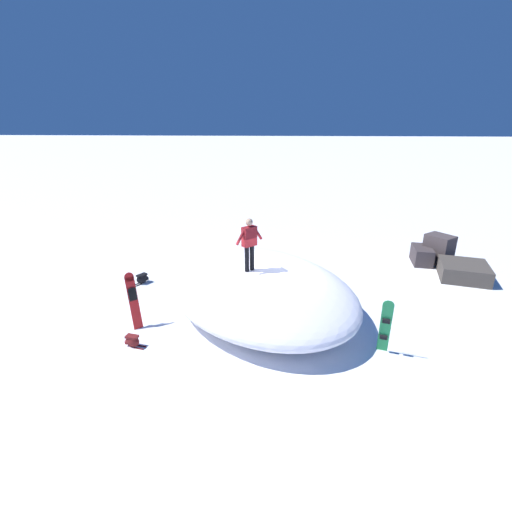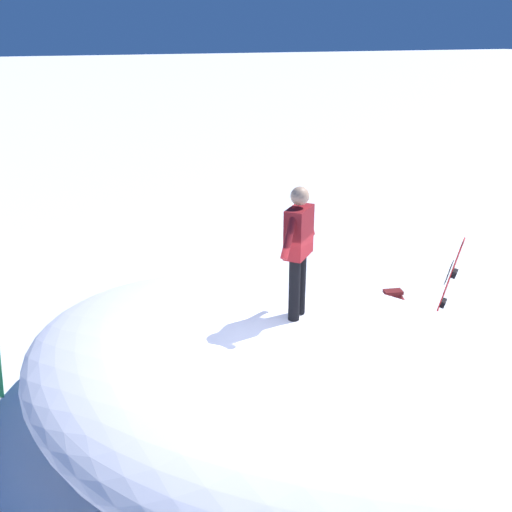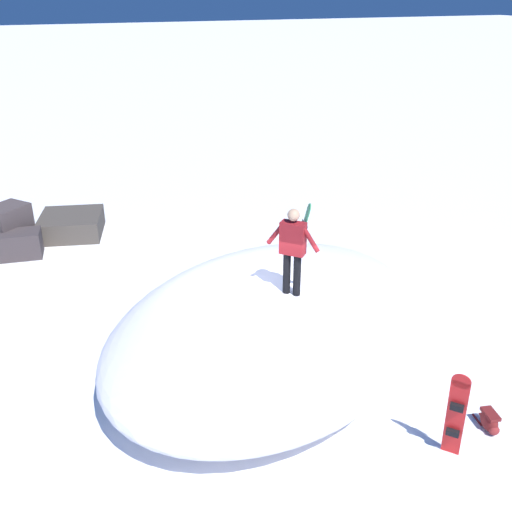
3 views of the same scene
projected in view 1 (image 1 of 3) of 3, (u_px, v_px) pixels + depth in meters
ground at (272, 305)px, 12.39m from camera, size 240.00×240.00×0.00m
snow_mound at (258, 287)px, 11.99m from camera, size 9.20×8.75×1.45m
snowboarder_standing at (249, 241)px, 11.13m from camera, size 0.75×0.79×1.65m
snowboard_primary_upright at (133, 300)px, 10.85m from camera, size 0.45×0.44×1.70m
snowboard_secondary_upright at (385, 326)px, 9.50m from camera, size 0.48×0.38×1.69m
backpack_near at (132, 341)px, 10.09m from camera, size 0.31×0.61×0.34m
backpack_far at (142, 278)px, 13.98m from camera, size 0.66×0.53×0.36m
rock_outcrop at (447, 261)px, 15.09m from camera, size 3.35×2.56×1.23m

